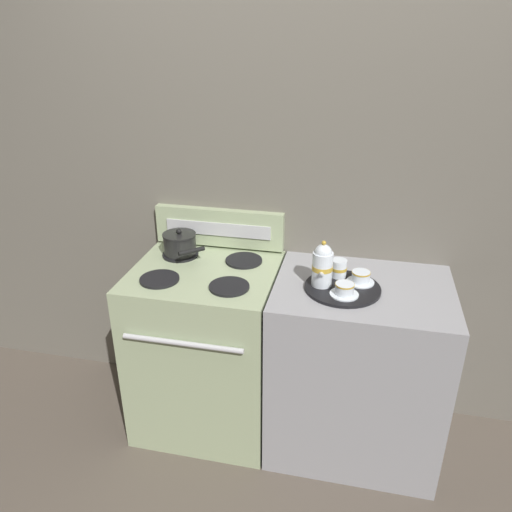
% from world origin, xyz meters
% --- Properties ---
extents(ground_plane, '(6.00, 6.00, 0.00)m').
position_xyz_m(ground_plane, '(0.00, 0.00, 0.00)').
color(ground_plane, brown).
extents(wall_back, '(6.00, 0.05, 2.20)m').
position_xyz_m(wall_back, '(0.00, 0.33, 1.10)').
color(wall_back, '#666056').
rests_on(wall_back, ground).
extents(stove, '(0.69, 0.64, 0.90)m').
position_xyz_m(stove, '(-0.40, -0.00, 0.45)').
color(stove, '#9EAD84').
rests_on(stove, ground).
extents(control_panel, '(0.67, 0.05, 0.20)m').
position_xyz_m(control_panel, '(-0.40, 0.28, 1.00)').
color(control_panel, '#9EAD84').
rests_on(control_panel, stove).
extents(side_counter, '(0.79, 0.61, 0.89)m').
position_xyz_m(side_counter, '(0.35, 0.00, 0.44)').
color(side_counter, '#939399').
rests_on(side_counter, ground).
extents(saucepan, '(0.24, 0.24, 0.13)m').
position_xyz_m(saucepan, '(-0.56, 0.13, 0.96)').
color(saucepan, black).
rests_on(saucepan, stove).
extents(serving_tray, '(0.33, 0.33, 0.01)m').
position_xyz_m(serving_tray, '(0.25, -0.04, 0.90)').
color(serving_tray, black).
rests_on(serving_tray, side_counter).
extents(teapot, '(0.09, 0.15, 0.21)m').
position_xyz_m(teapot, '(0.16, -0.05, 1.00)').
color(teapot, silver).
rests_on(teapot, serving_tray).
extents(teacup_left, '(0.12, 0.12, 0.05)m').
position_xyz_m(teacup_left, '(0.33, 0.01, 0.93)').
color(teacup_left, silver).
rests_on(teacup_left, serving_tray).
extents(teacup_right, '(0.12, 0.12, 0.05)m').
position_xyz_m(teacup_right, '(0.26, -0.12, 0.93)').
color(teacup_right, silver).
rests_on(teacup_right, serving_tray).
extents(creamer_jug, '(0.07, 0.07, 0.08)m').
position_xyz_m(creamer_jug, '(0.23, 0.05, 0.94)').
color(creamer_jug, silver).
rests_on(creamer_jug, serving_tray).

